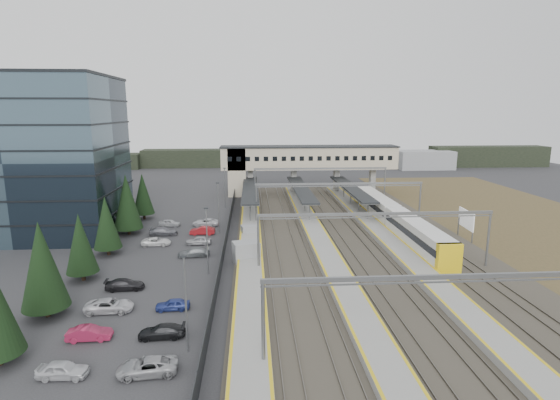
{
  "coord_description": "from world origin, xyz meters",
  "views": [
    {
      "loc": [
        -2.7,
        -57.36,
        18.9
      ],
      "look_at": [
        2.1,
        15.73,
        4.0
      ],
      "focal_mm": 28.0,
      "sensor_mm": 36.0,
      "label": 1
    }
  ],
  "objects": [
    {
      "name": "relay_cabin_near",
      "position": [
        -3.52,
        -4.28,
        1.35
      ],
      "size": [
        3.71,
        3.09,
        2.69
      ],
      "color": "gray",
      "rests_on": "ground"
    },
    {
      "name": "train",
      "position": [
        20.0,
        9.06,
        2.09
      ],
      "size": [
        2.91,
        40.51,
        3.67
      ],
      "color": "silver",
      "rests_on": "ground"
    },
    {
      "name": "office_building",
      "position": [
        -36.0,
        12.0,
        12.19
      ],
      "size": [
        24.3,
        18.3,
        24.3
      ],
      "color": "#3C515E",
      "rests_on": "ground"
    },
    {
      "name": "rail_corridor",
      "position": [
        9.34,
        5.0,
        0.29
      ],
      "size": [
        34.0,
        90.0,
        0.92
      ],
      "color": "#39352C",
      "rests_on": "ground"
    },
    {
      "name": "billboard",
      "position": [
        29.24,
        3.96,
        2.96
      ],
      "size": [
        0.55,
        5.38,
        4.46
      ],
      "color": "slate",
      "rests_on": "ground"
    },
    {
      "name": "gantries",
      "position": [
        12.0,
        3.0,
        6.0
      ],
      "size": [
        28.4,
        62.28,
        7.17
      ],
      "color": "slate",
      "rests_on": "ground"
    },
    {
      "name": "lampposts",
      "position": [
        -8.0,
        1.25,
        4.34
      ],
      "size": [
        0.5,
        53.25,
        8.07
      ],
      "color": "slate",
      "rests_on": "ground"
    },
    {
      "name": "relay_cabin_far",
      "position": [
        -3.26,
        6.77,
        0.97
      ],
      "size": [
        2.46,
        2.2,
        1.94
      ],
      "color": "gray",
      "rests_on": "ground"
    },
    {
      "name": "treeline_far",
      "position": [
        23.81,
        92.28,
        2.95
      ],
      "size": [
        170.0,
        19.0,
        7.0
      ],
      "color": "black",
      "rests_on": "ground"
    },
    {
      "name": "fence",
      "position": [
        -6.5,
        5.0,
        1.0
      ],
      "size": [
        0.08,
        90.0,
        2.0
      ],
      "color": "#26282B",
      "rests_on": "ground"
    },
    {
      "name": "conifer_row",
      "position": [
        -22.0,
        -3.86,
        4.84
      ],
      "size": [
        4.42,
        49.82,
        9.5
      ],
      "color": "black",
      "rests_on": "ground"
    },
    {
      "name": "car_park",
      "position": [
        -13.51,
        -6.48,
        0.61
      ],
      "size": [
        10.59,
        44.85,
        1.28
      ],
      "color": "silver",
      "rests_on": "ground"
    },
    {
      "name": "footbridge",
      "position": [
        7.7,
        42.0,
        7.93
      ],
      "size": [
        40.4,
        6.4,
        11.2
      ],
      "color": "#BAB193",
      "rests_on": "ground"
    },
    {
      "name": "ground",
      "position": [
        0.0,
        0.0,
        0.0
      ],
      "size": [
        220.0,
        220.0,
        0.0
      ],
      "primitive_type": "plane",
      "color": "#2B2B2D",
      "rests_on": "ground"
    },
    {
      "name": "canopies",
      "position": [
        7.0,
        27.0,
        3.92
      ],
      "size": [
        23.1,
        30.0,
        3.28
      ],
      "color": "black",
      "rests_on": "ground"
    },
    {
      "name": "scrub_east",
      "position": [
        45.0,
        5.0,
        0.03
      ],
      "size": [
        34.0,
        120.0,
        0.06
      ],
      "color": "#433D23",
      "rests_on": "ground"
    }
  ]
}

